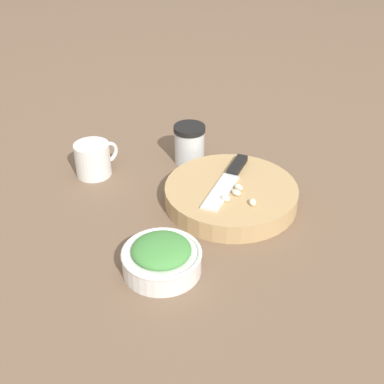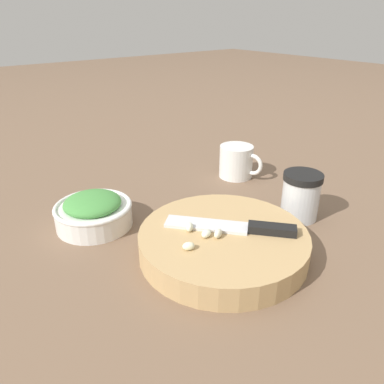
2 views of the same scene
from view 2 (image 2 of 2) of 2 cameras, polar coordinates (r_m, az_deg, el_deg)
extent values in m
plane|color=brown|center=(0.68, 0.25, -5.10)|extent=(5.00, 5.00, 0.00)
cylinder|color=tan|center=(0.59, 4.75, -7.70)|extent=(0.26, 0.26, 0.04)
cube|color=black|center=(0.59, 12.11, -5.56)|extent=(0.06, 0.07, 0.01)
cube|color=silver|center=(0.60, 2.20, -5.02)|extent=(0.11, 0.12, 0.01)
ellipsoid|color=silver|center=(0.58, -0.37, -5.36)|extent=(0.02, 0.02, 0.01)
ellipsoid|color=beige|center=(0.57, 3.99, -6.33)|extent=(0.02, 0.02, 0.01)
ellipsoid|color=#EBEAC2|center=(0.54, -0.53, -8.24)|extent=(0.02, 0.02, 0.01)
ellipsoid|color=silver|center=(0.57, 2.20, -6.33)|extent=(0.02, 0.02, 0.01)
cylinder|color=silver|center=(0.69, -14.70, -3.53)|extent=(0.13, 0.13, 0.04)
torus|color=silver|center=(0.68, -14.87, -2.14)|extent=(0.14, 0.14, 0.01)
ellipsoid|color=#478E42|center=(0.68, -14.94, -1.64)|extent=(0.10, 0.10, 0.03)
cylinder|color=silver|center=(0.71, 16.17, -1.02)|extent=(0.07, 0.07, 0.08)
cylinder|color=black|center=(0.69, 16.61, 2.23)|extent=(0.07, 0.07, 0.01)
cylinder|color=silver|center=(0.87, 6.73, 4.66)|extent=(0.08, 0.08, 0.07)
torus|color=silver|center=(0.85, 9.17, 4.15)|extent=(0.02, 0.05, 0.05)
camera|label=1|loc=(0.96, -73.99, 25.23)|focal=50.00mm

